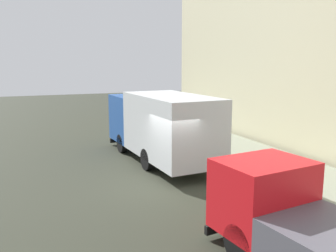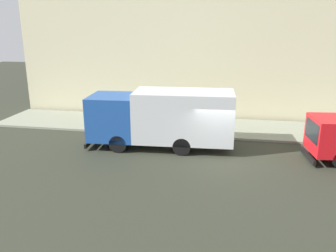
# 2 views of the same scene
# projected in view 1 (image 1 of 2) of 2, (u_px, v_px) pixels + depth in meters

# --- Properties ---
(ground) EXTENTS (80.00, 80.00, 0.00)m
(ground) POSITION_uv_depth(u_px,v_px,m) (162.00, 184.00, 13.59)
(ground) COLOR #2F3226
(sidewalk) EXTENTS (4.36, 30.00, 0.13)m
(sidewalk) POSITION_uv_depth(u_px,v_px,m) (274.00, 167.00, 15.51)
(sidewalk) COLOR gray
(sidewalk) RESTS_ON ground
(building_facade) EXTENTS (0.50, 30.00, 11.43)m
(building_facade) POSITION_uv_depth(u_px,v_px,m) (332.00, 34.00, 15.52)
(building_facade) COLOR beige
(building_facade) RESTS_ON ground
(large_utility_truck) EXTENTS (2.97, 7.95, 3.13)m
(large_utility_truck) POSITION_uv_depth(u_px,v_px,m) (160.00, 124.00, 16.56)
(large_utility_truck) COLOR #204EA2
(large_utility_truck) RESTS_ON ground
(small_flatbed_truck) EXTENTS (2.75, 5.61, 2.20)m
(small_flatbed_truck) POSITION_uv_depth(u_px,v_px,m) (306.00, 227.00, 7.70)
(small_flatbed_truck) COLOR red
(small_flatbed_truck) RESTS_ON ground
(pedestrian_walking) EXTENTS (0.38, 0.38, 1.64)m
(pedestrian_walking) POSITION_uv_depth(u_px,v_px,m) (213.00, 135.00, 17.67)
(pedestrian_walking) COLOR brown
(pedestrian_walking) RESTS_ON sidewalk
(traffic_cone_orange) EXTENTS (0.47, 0.47, 0.68)m
(traffic_cone_orange) POSITION_uv_depth(u_px,v_px,m) (171.00, 130.00, 21.74)
(traffic_cone_orange) COLOR orange
(traffic_cone_orange) RESTS_ON sidewalk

